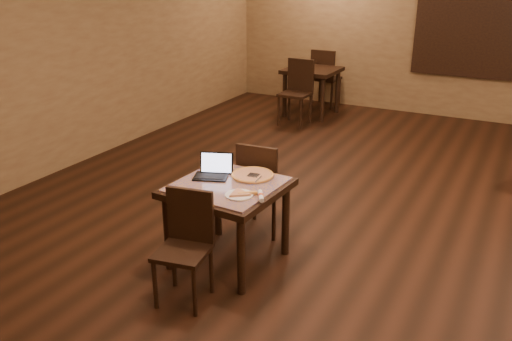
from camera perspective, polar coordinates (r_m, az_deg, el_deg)
The scene contains 17 objects.
ground at distance 5.57m, azimuth 10.51°, elevation -6.62°, with size 10.00×10.00×0.00m, color black.
wall_back at distance 9.90m, azimuth 20.36°, elevation 13.78°, with size 8.00×0.02×3.00m, color olive.
wall_left at distance 7.24m, azimuth -20.85°, elevation 11.41°, with size 0.02×10.00×3.00m, color olive.
mural at distance 9.80m, azimuth 23.32°, elevation 13.62°, with size 2.34×0.05×1.64m.
tiled_table at distance 4.74m, azimuth -3.02°, elevation -2.54°, with size 0.97×0.97×0.76m.
chair_main_near at distance 4.35m, azimuth -7.36°, elevation -7.22°, with size 0.45×0.45×0.91m.
chair_main_far at distance 5.28m, azimuth 0.49°, elevation -1.37°, with size 0.45×0.45×0.96m.
laptop at distance 4.85m, azimuth -4.49°, elevation 0.01°, with size 0.35×0.33×0.20m.
plate at distance 4.45m, azimuth -1.79°, elevation -2.60°, with size 0.23×0.23×0.01m, color white.
pizza_slice at distance 4.44m, azimuth -1.79°, elevation -2.41°, with size 0.21×0.21×0.02m, color beige, non-canonical shape.
pizza_pan at distance 4.84m, azimuth -0.37°, elevation -0.63°, with size 0.37×0.37×0.01m, color silver.
pizza_whole at distance 4.83m, azimuth -0.37°, elevation -0.47°, with size 0.38×0.38×0.03m.
spatula at distance 4.80m, azimuth -0.27°, elevation -0.50°, with size 0.10×0.23×0.01m, color silver.
napkin_roll at distance 4.40m, azimuth 0.51°, elevation -2.70°, with size 0.13×0.18×0.04m.
other_table_b at distance 9.61m, azimuth 5.91°, elevation 9.82°, with size 0.89×0.89×0.82m.
other_table_b_chair_near at distance 9.07m, azimuth 4.40°, elevation 8.65°, with size 0.47×0.47×1.06m.
other_table_b_chair_far at distance 10.20m, azimuth 7.23°, elevation 9.95°, with size 0.47×0.47×1.06m.
Camera 1 is at (1.37, -4.75, 2.57)m, focal length 38.00 mm.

